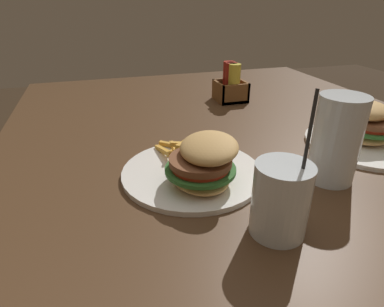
{
  "coord_description": "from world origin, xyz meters",
  "views": [
    {
      "loc": [
        0.56,
        -0.33,
        1.08
      ],
      "look_at": [
        0.03,
        -0.17,
        0.8
      ],
      "focal_mm": 30.0,
      "sensor_mm": 36.0,
      "label": 1
    }
  ],
  "objects_px": {
    "beer_glass": "(336,142)",
    "juice_glass": "(280,203)",
    "spoon": "(281,165)",
    "condiment_caddy": "(231,85)",
    "meal_plate_far": "(368,132)",
    "meal_plate_near": "(198,166)"
  },
  "relations": [
    {
      "from": "spoon",
      "to": "meal_plate_far",
      "type": "distance_m",
      "value": 0.25
    },
    {
      "from": "meal_plate_near",
      "to": "condiment_caddy",
      "type": "distance_m",
      "value": 0.53
    },
    {
      "from": "meal_plate_near",
      "to": "condiment_caddy",
      "type": "bearing_deg",
      "value": 150.51
    },
    {
      "from": "spoon",
      "to": "condiment_caddy",
      "type": "distance_m",
      "value": 0.47
    },
    {
      "from": "juice_glass",
      "to": "condiment_caddy",
      "type": "xyz_separation_m",
      "value": [
        -0.63,
        0.19,
        0.0
      ]
    },
    {
      "from": "meal_plate_near",
      "to": "juice_glass",
      "type": "bearing_deg",
      "value": 21.98
    },
    {
      "from": "juice_glass",
      "to": "spoon",
      "type": "distance_m",
      "value": 0.21
    },
    {
      "from": "beer_glass",
      "to": "juice_glass",
      "type": "xyz_separation_m",
      "value": [
        0.11,
        -0.17,
        -0.03
      ]
    },
    {
      "from": "beer_glass",
      "to": "juice_glass",
      "type": "relative_size",
      "value": 0.76
    },
    {
      "from": "beer_glass",
      "to": "meal_plate_far",
      "type": "xyz_separation_m",
      "value": [
        -0.11,
        0.19,
        -0.04
      ]
    },
    {
      "from": "meal_plate_near",
      "to": "beer_glass",
      "type": "bearing_deg",
      "value": 75.3
    },
    {
      "from": "beer_glass",
      "to": "condiment_caddy",
      "type": "height_order",
      "value": "beer_glass"
    },
    {
      "from": "beer_glass",
      "to": "juice_glass",
      "type": "height_order",
      "value": "juice_glass"
    },
    {
      "from": "meal_plate_near",
      "to": "spoon",
      "type": "distance_m",
      "value": 0.18
    },
    {
      "from": "juice_glass",
      "to": "meal_plate_far",
      "type": "distance_m",
      "value": 0.42
    },
    {
      "from": "beer_glass",
      "to": "spoon",
      "type": "bearing_deg",
      "value": -135.14
    },
    {
      "from": "meal_plate_near",
      "to": "spoon",
      "type": "bearing_deg",
      "value": 90.19
    },
    {
      "from": "meal_plate_near",
      "to": "juice_glass",
      "type": "distance_m",
      "value": 0.19
    },
    {
      "from": "meal_plate_far",
      "to": "juice_glass",
      "type": "bearing_deg",
      "value": -59.15
    },
    {
      "from": "juice_glass",
      "to": "beer_glass",
      "type": "bearing_deg",
      "value": 121.55
    },
    {
      "from": "beer_glass",
      "to": "meal_plate_far",
      "type": "bearing_deg",
      "value": 120.17
    },
    {
      "from": "spoon",
      "to": "meal_plate_far",
      "type": "xyz_separation_m",
      "value": [
        -0.04,
        0.25,
        0.03
      ]
    }
  ]
}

